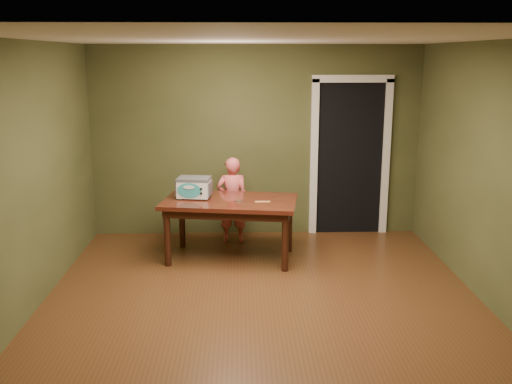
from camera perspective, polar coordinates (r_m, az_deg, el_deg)
floor at (r=5.80m, az=0.70°, el=-11.50°), size 5.00×5.00×0.00m
room_shell at (r=5.31m, az=0.76°, el=5.44°), size 4.52×5.02×2.61m
doorway at (r=8.29m, az=8.97°, el=3.64°), size 1.10×0.66×2.25m
dining_table at (r=6.94m, az=-2.60°, el=-1.56°), size 1.72×1.13×0.75m
toy_oven at (r=7.00m, az=-6.22°, el=0.52°), size 0.44×0.33×0.26m
baking_pan at (r=6.81m, az=-1.73°, el=-0.87°), size 0.10×0.10×0.02m
spatula at (r=6.80m, az=0.66°, el=-0.96°), size 0.18×0.03×0.01m
child at (r=7.59m, az=-2.39°, el=-0.80°), size 0.43×0.28×1.16m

